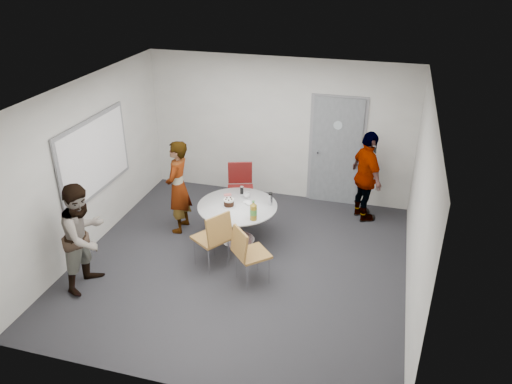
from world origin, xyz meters
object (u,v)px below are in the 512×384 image
(chair_far, at_px, (240,183))
(person_right, at_px, (367,177))
(door, at_px, (336,152))
(table, at_px, (239,210))
(person_main, at_px, (178,187))
(chair_near_left, at_px, (215,235))
(chair_near_right, at_px, (247,250))
(person_left, at_px, (84,236))
(whiteboard, at_px, (95,156))

(chair_far, distance_m, person_right, 2.24)
(door, bearing_deg, table, -124.79)
(person_main, distance_m, person_right, 3.26)
(table, bearing_deg, chair_near_left, -98.44)
(person_main, bearing_deg, table, 81.85)
(chair_far, xyz_separation_m, person_right, (2.19, 0.36, 0.24))
(chair_far, relative_size, person_main, 0.59)
(chair_near_left, distance_m, person_main, 1.37)
(person_right, bearing_deg, chair_near_left, 106.72)
(chair_near_right, height_order, chair_far, chair_far)
(door, distance_m, person_right, 0.84)
(chair_far, height_order, person_main, person_main)
(door, height_order, person_right, door)
(door, height_order, chair_far, door)
(chair_near_left, distance_m, chair_far, 1.81)
(person_left, distance_m, person_right, 4.75)
(door, bearing_deg, chair_near_left, -117.86)
(door, xyz_separation_m, chair_near_left, (-1.43, -2.70, -0.44))
(person_left, bearing_deg, person_right, -43.97)
(whiteboard, relative_size, person_left, 1.18)
(chair_far, bearing_deg, person_main, 27.50)
(chair_near_right, bearing_deg, whiteboard, -146.66)
(whiteboard, height_order, person_main, whiteboard)
(door, distance_m, person_main, 2.99)
(whiteboard, distance_m, table, 2.45)
(chair_near_left, height_order, chair_near_right, chair_near_left)
(chair_near_right, bearing_deg, person_right, 104.91)
(person_left, bearing_deg, person_main, -13.28)
(whiteboard, bearing_deg, person_right, 22.75)
(chair_near_left, xyz_separation_m, person_right, (2.04, 2.17, 0.24))
(person_left, xyz_separation_m, person_right, (3.66, 3.02, 0.02))
(table, relative_size, person_left, 0.80)
(chair_far, bearing_deg, person_right, 170.48)
(whiteboard, relative_size, table, 1.47)
(whiteboard, xyz_separation_m, table, (2.26, 0.40, -0.86))
(door, xyz_separation_m, chair_near_right, (-0.86, -2.92, -0.47))
(chair_far, bearing_deg, whiteboard, 16.09)
(whiteboard, relative_size, chair_near_right, 2.07)
(table, bearing_deg, chair_far, 105.69)
(whiteboard, distance_m, person_right, 4.57)
(table, xyz_separation_m, person_right, (1.92, 1.35, 0.24))
(chair_near_left, relative_size, chair_near_right, 1.05)
(table, bearing_deg, door, 55.21)
(whiteboard, height_order, person_left, whiteboard)
(chair_near_right, distance_m, person_left, 2.29)
(whiteboard, distance_m, person_main, 1.42)
(door, height_order, person_left, door)
(person_main, bearing_deg, whiteboard, -67.75)
(door, bearing_deg, chair_far, -150.48)
(whiteboard, bearing_deg, person_main, 24.27)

